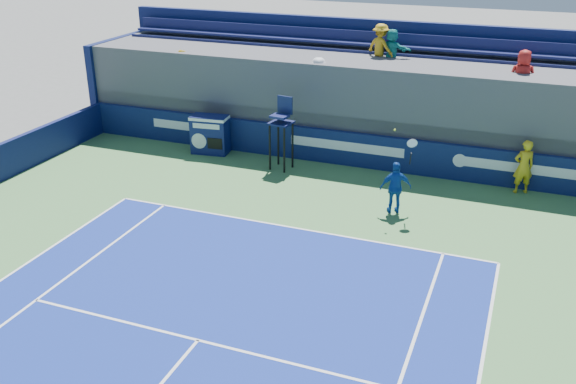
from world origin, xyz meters
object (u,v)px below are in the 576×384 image
at_px(ball_person, 524,167).
at_px(umpire_chair, 282,126).
at_px(tennis_player, 396,187).
at_px(match_clock, 210,133).

xyz_separation_m(ball_person, umpire_chair, (-7.71, -0.74, 0.66)).
bearing_deg(umpire_chair, tennis_player, -25.77).
height_order(umpire_chair, tennis_player, tennis_player).
height_order(match_clock, umpire_chair, umpire_chair).
xyz_separation_m(match_clock, tennis_player, (7.33, -2.61, 0.05)).
bearing_deg(match_clock, ball_person, 1.25).
xyz_separation_m(ball_person, tennis_player, (-3.35, -2.84, -0.08)).
height_order(ball_person, tennis_player, tennis_player).
distance_m(match_clock, umpire_chair, 3.12).
relative_size(match_clock, umpire_chair, 0.56).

